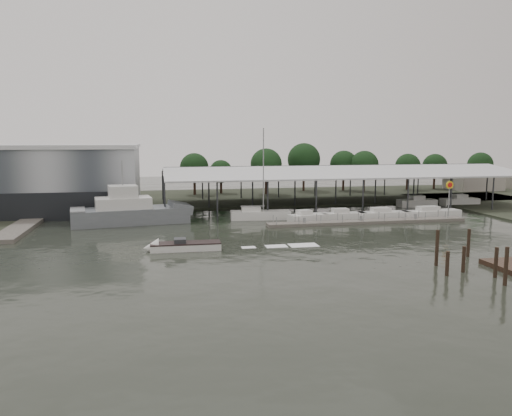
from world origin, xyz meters
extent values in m
plane|color=#252921|center=(0.00, 0.00, 0.00)|extent=(200.00, 200.00, 0.00)
cube|color=#303628|center=(0.00, 42.00, 0.10)|extent=(140.00, 30.00, 0.30)
cube|color=#A1A6AB|center=(-28.00, 30.00, 5.00)|extent=(24.00, 20.00, 10.00)
cube|color=black|center=(-28.00, 19.95, 2.00)|extent=(24.00, 0.30, 4.00)
cube|color=silver|center=(-28.00, 30.00, 10.20)|extent=(24.50, 20.50, 0.60)
cube|color=#2E3034|center=(17.00, 28.00, 6.76)|extent=(58.00, 0.40, 0.30)
cylinder|color=#2E3034|center=(-12.00, 16.50, 2.75)|extent=(0.24, 0.24, 5.50)
cylinder|color=#2E3034|center=(-12.00, 39.50, 2.75)|extent=(0.24, 0.24, 5.50)
cylinder|color=#2E3034|center=(46.00, 39.50, 2.75)|extent=(0.24, 0.24, 5.50)
cube|color=#69655C|center=(-30.00, 14.00, 0.25)|extent=(3.00, 18.00, 0.50)
cube|color=#69655C|center=(15.00, 10.00, 0.20)|extent=(28.00, 2.00, 0.40)
cylinder|color=gray|center=(2.00, 9.10, 0.80)|extent=(0.10, 0.10, 1.20)
cylinder|color=gray|center=(28.00, 10.90, 0.80)|extent=(0.10, 0.10, 1.20)
cube|color=gray|center=(14.00, 10.00, 0.70)|extent=(0.30, 0.30, 0.70)
cylinder|color=gray|center=(27.00, 10.00, 2.50)|extent=(0.16, 0.16, 5.00)
cylinder|color=yellow|center=(27.00, 10.00, 5.00)|extent=(1.10, 0.12, 1.10)
cylinder|color=red|center=(27.00, 9.93, 5.00)|extent=(0.70, 0.05, 0.70)
cube|color=gray|center=(55.00, 45.00, 2.00)|extent=(10.00, 8.00, 4.00)
cube|color=slate|center=(-16.59, 16.14, 0.90)|extent=(15.88, 7.21, 2.40)
cube|color=slate|center=(-9.92, 17.14, 1.90)|extent=(3.62, 5.17, 1.75)
cube|color=silver|center=(-17.49, 16.00, 2.69)|extent=(7.73, 5.16, 1.80)
cube|color=silver|center=(-17.49, 16.00, 4.39)|extent=(4.16, 4.05, 1.61)
cylinder|color=gray|center=(-17.49, 16.00, 6.79)|extent=(0.18, 0.18, 3.50)
cube|color=gray|center=(-23.25, 15.14, 2.21)|extent=(2.53, 5.01, 0.15)
cube|color=silver|center=(1.36, 16.20, 0.50)|extent=(8.64, 3.39, 1.40)
cube|color=silver|center=(0.02, 16.33, 1.40)|extent=(2.86, 2.04, 0.80)
cylinder|color=gray|center=(1.78, 16.16, 6.90)|extent=(0.16, 0.16, 11.90)
cylinder|color=gray|center=(0.27, 16.31, 1.90)|extent=(3.50, 0.45, 0.12)
cube|color=silver|center=(-10.24, -1.72, 0.35)|extent=(7.20, 2.10, 0.90)
cone|color=silver|center=(-13.75, -1.67, 0.35)|extent=(1.63, 2.02, 2.00)
cube|color=black|center=(-10.24, -1.72, 0.75)|extent=(7.20, 2.16, 0.12)
cube|color=#2E3034|center=(-10.81, -1.71, 1.00)|extent=(1.22, 1.42, 0.50)
cube|color=white|center=(-3.65, -1.80, 0.02)|extent=(2.30, 1.50, 0.04)
cube|color=white|center=(-0.65, -1.84, 0.02)|extent=(3.10, 2.00, 0.04)
cube|color=white|center=(2.35, -1.88, 0.02)|extent=(3.90, 2.50, 0.04)
cube|color=silver|center=(7.30, 12.73, 0.50)|extent=(5.64, 3.31, 1.10)
cube|color=silver|center=(6.80, 12.73, 1.30)|extent=(2.16, 1.97, 0.70)
cube|color=silver|center=(12.74, 13.25, 0.50)|extent=(6.26, 2.39, 1.10)
cube|color=silver|center=(12.24, 13.25, 1.30)|extent=(2.22, 1.67, 0.70)
cube|color=silver|center=(18.71, 12.94, 0.50)|extent=(7.44, 2.28, 1.10)
cube|color=silver|center=(18.21, 12.94, 1.30)|extent=(2.61, 1.64, 0.70)
cube|color=silver|center=(26.09, 12.94, 0.50)|extent=(9.16, 3.02, 1.10)
cube|color=silver|center=(25.59, 12.94, 1.30)|extent=(3.28, 1.89, 0.70)
cylinder|color=#322319|center=(12.74, -14.99, 0.84)|extent=(0.32, 0.32, 2.87)
cylinder|color=#322319|center=(14.40, -16.96, 0.97)|extent=(0.32, 0.32, 3.15)
cylinder|color=#322319|center=(10.74, -15.73, 0.74)|extent=(0.32, 0.32, 2.68)
cylinder|color=#322319|center=(11.69, -12.51, 1.34)|extent=(0.32, 0.32, 3.88)
cylinder|color=#322319|center=(16.59, -9.99, 1.07)|extent=(0.32, 0.32, 3.35)
cylinder|color=#322319|center=(13.62, -19.16, 1.24)|extent=(0.32, 0.32, 3.69)
cylinder|color=black|center=(-5.64, 47.09, 2.03)|extent=(0.50, 0.50, 4.07)
sphere|color=#163315|center=(-5.64, 47.09, 5.69)|extent=(5.69, 5.69, 5.69)
cylinder|color=black|center=(-0.15, 48.53, 1.68)|extent=(0.50, 0.50, 3.36)
sphere|color=#163315|center=(-0.15, 48.53, 4.71)|extent=(4.71, 4.71, 4.71)
cylinder|color=black|center=(8.55, 45.13, 2.25)|extent=(0.50, 0.50, 4.50)
sphere|color=#163315|center=(8.55, 45.13, 6.30)|extent=(6.30, 6.30, 6.30)
cylinder|color=black|center=(17.89, 50.11, 2.48)|extent=(0.50, 0.50, 4.97)
sphere|color=#163315|center=(17.89, 50.11, 6.95)|extent=(6.95, 6.95, 6.95)
cylinder|color=black|center=(26.44, 48.93, 2.10)|extent=(0.50, 0.50, 4.21)
sphere|color=#163315|center=(26.44, 48.93, 5.89)|extent=(5.89, 5.89, 5.89)
cylinder|color=black|center=(29.87, 45.96, 2.11)|extent=(0.50, 0.50, 4.22)
sphere|color=#163315|center=(29.87, 45.96, 5.90)|extent=(5.90, 5.90, 5.90)
cylinder|color=black|center=(40.76, 47.75, 1.93)|extent=(0.50, 0.50, 3.87)
sphere|color=#163315|center=(40.76, 47.75, 5.41)|extent=(5.41, 5.41, 5.41)
cylinder|color=black|center=(47.61, 48.38, 1.91)|extent=(0.50, 0.50, 3.82)
sphere|color=#163315|center=(47.61, 48.38, 5.35)|extent=(5.35, 5.35, 5.35)
cylinder|color=black|center=(58.22, 47.46, 1.98)|extent=(0.50, 0.50, 3.96)
sphere|color=#163315|center=(58.22, 47.46, 5.54)|extent=(5.54, 5.54, 5.54)
camera|label=1|loc=(-12.93, -52.52, 11.47)|focal=35.00mm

